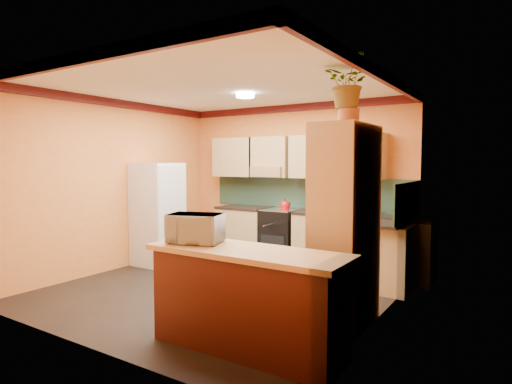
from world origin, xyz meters
TOP-DOWN VIEW (x-y plane):
  - room_shell at (0.02, 0.28)m, footprint 4.24×4.24m
  - base_cabinets_back at (0.55, 1.80)m, footprint 3.65×0.60m
  - countertop_back at (0.55, 1.80)m, footprint 3.65×0.62m
  - stove at (-0.08, 1.80)m, footprint 0.58×0.58m
  - kettle at (0.02, 1.75)m, footprint 0.23×0.23m
  - sink at (1.32, 1.80)m, footprint 0.48×0.40m
  - base_cabinets_right at (1.80, 1.16)m, footprint 0.60×0.80m
  - countertop_right at (1.80, 1.16)m, footprint 0.62×0.80m
  - fridge at (-1.75, 0.58)m, footprint 0.68×0.66m
  - pantry at (1.85, -0.28)m, footprint 0.48×0.90m
  - fern_pot at (1.85, -0.23)m, footprint 0.22×0.22m
  - fern at (1.85, -0.23)m, footprint 0.48×0.42m
  - breakfast_bar at (1.33, -1.35)m, footprint 1.80×0.55m
  - bar_top at (1.33, -1.35)m, footprint 1.90×0.65m
  - microwave at (0.72, -1.35)m, footprint 0.59×0.49m

SIDE VIEW (x-z plane):
  - base_cabinets_back at x=0.55m, z-range 0.00..0.88m
  - base_cabinets_right at x=1.80m, z-range 0.00..0.88m
  - breakfast_bar at x=1.33m, z-range 0.00..0.88m
  - stove at x=-0.08m, z-range 0.00..0.91m
  - fridge at x=-1.75m, z-range 0.00..1.70m
  - countertop_back at x=0.55m, z-range 0.88..0.92m
  - countertop_right at x=1.80m, z-range 0.88..0.92m
  - bar_top at x=1.33m, z-range 0.88..0.93m
  - sink at x=1.32m, z-range 0.92..0.95m
  - kettle at x=0.02m, z-range 0.91..1.09m
  - pantry at x=1.85m, z-range 0.00..2.10m
  - microwave at x=0.72m, z-range 0.93..1.21m
  - room_shell at x=0.02m, z-range 0.73..3.45m
  - fern_pot at x=1.85m, z-range 2.10..2.26m
  - fern at x=1.85m, z-range 2.26..2.78m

